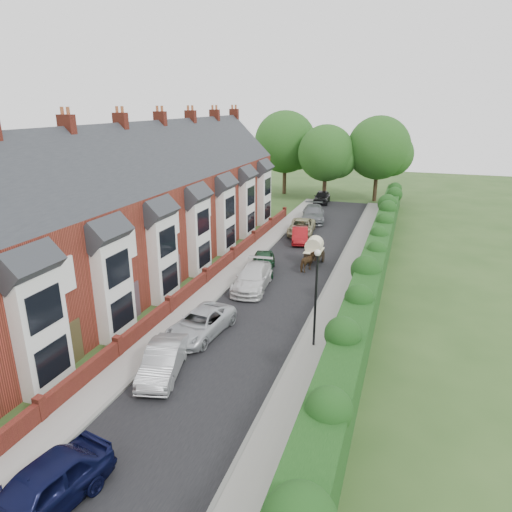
# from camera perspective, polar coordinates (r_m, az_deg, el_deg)

# --- Properties ---
(ground) EXTENTS (140.00, 140.00, 0.00)m
(ground) POSITION_cam_1_polar(r_m,az_deg,el_deg) (21.27, -4.49, -14.84)
(ground) COLOR #2D4C1E
(ground) RESTS_ON ground
(road) EXTENTS (6.00, 58.00, 0.02)m
(road) POSITION_cam_1_polar(r_m,az_deg,el_deg) (30.61, 2.79, -3.86)
(road) COLOR black
(road) RESTS_ON ground
(pavement_hedge_side) EXTENTS (2.20, 58.00, 0.12)m
(pavement_hedge_side) POSITION_cam_1_polar(r_m,az_deg,el_deg) (29.82, 10.40, -4.69)
(pavement_hedge_side) COLOR #9A9691
(pavement_hedge_side) RESTS_ON ground
(pavement_house_side) EXTENTS (1.70, 58.00, 0.12)m
(pavement_house_side) POSITION_cam_1_polar(r_m,az_deg,el_deg) (31.79, -3.89, -2.91)
(pavement_house_side) COLOR #9A9691
(pavement_house_side) RESTS_ON ground
(kerb_hedge_side) EXTENTS (0.18, 58.00, 0.13)m
(kerb_hedge_side) POSITION_cam_1_polar(r_m,az_deg,el_deg) (29.96, 8.42, -4.45)
(kerb_hedge_side) COLOR gray
(kerb_hedge_side) RESTS_ON ground
(kerb_house_side) EXTENTS (0.18, 58.00, 0.13)m
(kerb_house_side) POSITION_cam_1_polar(r_m,az_deg,el_deg) (31.50, -2.55, -3.08)
(kerb_house_side) COLOR gray
(kerb_house_side) RESTS_ON ground
(hedge) EXTENTS (2.10, 58.00, 2.85)m
(hedge) POSITION_cam_1_polar(r_m,az_deg,el_deg) (29.08, 14.08, -2.30)
(hedge) COLOR #123510
(hedge) RESTS_ON ground
(terrace_row) EXTENTS (9.05, 40.50, 11.50)m
(terrace_row) POSITION_cam_1_polar(r_m,az_deg,el_deg) (32.66, -15.42, 5.15)
(terrace_row) COLOR #993527
(terrace_row) RESTS_ON ground
(garden_wall_row) EXTENTS (0.35, 40.35, 1.10)m
(garden_wall_row) POSITION_cam_1_polar(r_m,az_deg,el_deg) (31.18, -6.31, -2.64)
(garden_wall_row) COLOR maroon
(garden_wall_row) RESTS_ON ground
(lamppost) EXTENTS (0.32, 0.32, 5.16)m
(lamppost) POSITION_cam_1_polar(r_m,az_deg,el_deg) (22.22, 7.53, -3.78)
(lamppost) COLOR black
(lamppost) RESTS_ON ground
(tree_far_left) EXTENTS (7.14, 6.80, 9.29)m
(tree_far_left) POSITION_cam_1_polar(r_m,az_deg,el_deg) (57.46, 9.10, 12.41)
(tree_far_left) COLOR #332316
(tree_far_left) RESTS_ON ground
(tree_far_right) EXTENTS (7.98, 7.60, 10.31)m
(tree_far_right) POSITION_cam_1_polar(r_m,az_deg,el_deg) (58.66, 15.45, 12.70)
(tree_far_right) COLOR #332316
(tree_far_right) RESTS_ON ground
(tree_far_back) EXTENTS (8.40, 8.00, 10.82)m
(tree_far_back) POSITION_cam_1_polar(r_m,az_deg,el_deg) (61.57, 4.06, 13.84)
(tree_far_back) COLOR #332316
(tree_far_back) RESTS_ON ground
(car_navy) EXTENTS (2.72, 4.97, 1.60)m
(car_navy) POSITION_cam_1_polar(r_m,az_deg,el_deg) (16.45, -25.47, -25.09)
(car_navy) COLOR black
(car_navy) RESTS_ON ground
(car_silver_a) EXTENTS (2.47, 4.43, 1.38)m
(car_silver_a) POSITION_cam_1_polar(r_m,az_deg,el_deg) (21.46, -11.53, -12.69)
(car_silver_a) COLOR #999A9E
(car_silver_a) RESTS_ON ground
(car_silver_b) EXTENTS (2.69, 4.95, 1.32)m
(car_silver_b) POSITION_cam_1_polar(r_m,az_deg,el_deg) (24.45, -6.97, -8.39)
(car_silver_b) COLOR silver
(car_silver_b) RESTS_ON ground
(car_white) EXTENTS (2.58, 5.27, 1.48)m
(car_white) POSITION_cam_1_polar(r_m,az_deg,el_deg) (30.12, -0.41, -2.73)
(car_white) COLOR silver
(car_white) RESTS_ON ground
(car_green) EXTENTS (2.61, 4.41, 1.41)m
(car_green) POSITION_cam_1_polar(r_m,az_deg,el_deg) (32.99, 0.84, -0.86)
(car_green) COLOR #113A1E
(car_green) RESTS_ON ground
(car_red) EXTENTS (2.24, 4.13, 1.29)m
(car_red) POSITION_cam_1_polar(r_m,az_deg,el_deg) (40.35, 5.52, 2.63)
(car_red) COLOR maroon
(car_red) RESTS_ON ground
(car_beige) EXTENTS (2.84, 5.16, 1.37)m
(car_beige) POSITION_cam_1_polar(r_m,az_deg,el_deg) (42.89, 5.71, 3.64)
(car_beige) COLOR tan
(car_beige) RESTS_ON ground
(car_grey) EXTENTS (3.23, 5.80, 1.59)m
(car_grey) POSITION_cam_1_polar(r_m,az_deg,el_deg) (47.81, 7.18, 5.29)
(car_grey) COLOR slate
(car_grey) RESTS_ON ground
(car_black) EXTENTS (2.01, 4.43, 1.47)m
(car_black) POSITION_cam_1_polar(r_m,az_deg,el_deg) (56.83, 8.23, 7.30)
(car_black) COLOR black
(car_black) RESTS_ON ground
(horse) EXTENTS (1.23, 1.84, 1.43)m
(horse) POSITION_cam_1_polar(r_m,az_deg,el_deg) (33.33, 6.59, -0.76)
(horse) COLOR #442E19
(horse) RESTS_ON ground
(horse_cart) EXTENTS (1.32, 2.91, 2.10)m
(horse_cart) POSITION_cam_1_polar(r_m,az_deg,el_deg) (34.88, 7.28, 0.94)
(horse_cart) COLOR black
(horse_cart) RESTS_ON ground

